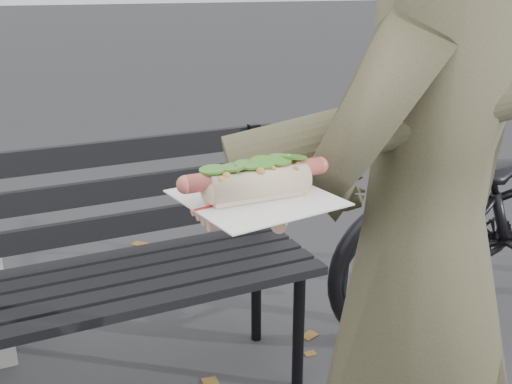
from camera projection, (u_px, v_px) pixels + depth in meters
park_bench at (72, 264)px, 1.88m from camera, size 1.50×0.44×0.88m
person at (420, 264)px, 1.15m from camera, size 0.71×0.58×1.70m
held_hotdog at (348, 142)px, 0.94m from camera, size 0.63×0.32×0.20m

